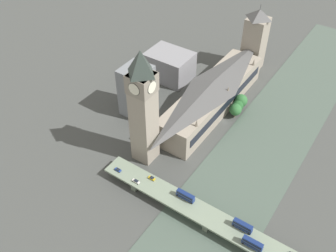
{
  "coord_description": "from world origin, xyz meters",
  "views": [
    {
      "loc": [
        -76.51,
        181.66,
        170.83
      ],
      "look_at": [
        19.46,
        40.92,
        17.26
      ],
      "focal_mm": 40.0,
      "sensor_mm": 36.0,
      "label": 1
    }
  ],
  "objects_px": {
    "car_southbound_lead": "(136,181)",
    "double_decker_bus_rear": "(185,196)",
    "car_northbound_lead": "(118,170)",
    "road_bridge": "(210,218)",
    "clock_tower": "(143,105)",
    "parliament_hall": "(213,95)",
    "double_decker_bus_lead": "(253,243)",
    "car_southbound_mid": "(152,178)",
    "victoria_tower": "(255,40)",
    "double_decker_bus_mid": "(243,226)"
  },
  "relations": [
    {
      "from": "car_southbound_lead",
      "to": "double_decker_bus_lead",
      "type": "bearing_deg",
      "value": 180.0
    },
    {
      "from": "road_bridge",
      "to": "double_decker_bus_rear",
      "type": "height_order",
      "value": "double_decker_bus_rear"
    },
    {
      "from": "victoria_tower",
      "to": "car_southbound_lead",
      "type": "bearing_deg",
      "value": 90.21
    },
    {
      "from": "parliament_hall",
      "to": "victoria_tower",
      "type": "bearing_deg",
      "value": -89.95
    },
    {
      "from": "double_decker_bus_mid",
      "to": "car_southbound_lead",
      "type": "distance_m",
      "value": 62.95
    },
    {
      "from": "double_decker_bus_lead",
      "to": "car_southbound_mid",
      "type": "height_order",
      "value": "double_decker_bus_lead"
    },
    {
      "from": "victoria_tower",
      "to": "clock_tower",
      "type": "bearing_deg",
      "value": 85.2
    },
    {
      "from": "double_decker_bus_lead",
      "to": "victoria_tower",
      "type": "bearing_deg",
      "value": -65.06
    },
    {
      "from": "road_bridge",
      "to": "double_decker_bus_mid",
      "type": "xyz_separation_m",
      "value": [
        -16.49,
        -2.97,
        3.83
      ]
    },
    {
      "from": "parliament_hall",
      "to": "road_bridge",
      "type": "height_order",
      "value": "parliament_hall"
    },
    {
      "from": "parliament_hall",
      "to": "clock_tower",
      "type": "distance_m",
      "value": 70.92
    },
    {
      "from": "clock_tower",
      "to": "road_bridge",
      "type": "height_order",
      "value": "clock_tower"
    },
    {
      "from": "double_decker_bus_rear",
      "to": "car_southbound_mid",
      "type": "xyz_separation_m",
      "value": [
        23.06,
        -0.83,
        -1.84
      ]
    },
    {
      "from": "car_southbound_mid",
      "to": "car_southbound_lead",
      "type": "bearing_deg",
      "value": 48.8
    },
    {
      "from": "car_northbound_lead",
      "to": "parliament_hall",
      "type": "bearing_deg",
      "value": -98.74
    },
    {
      "from": "clock_tower",
      "to": "car_northbound_lead",
      "type": "relative_size",
      "value": 18.59
    },
    {
      "from": "parliament_hall",
      "to": "car_southbound_mid",
      "type": "distance_m",
      "value": 81.68
    },
    {
      "from": "victoria_tower",
      "to": "double_decker_bus_rear",
      "type": "relative_size",
      "value": 5.06
    },
    {
      "from": "victoria_tower",
      "to": "double_decker_bus_rear",
      "type": "xyz_separation_m",
      "value": [
        -29.62,
        147.59,
        -16.18
      ]
    },
    {
      "from": "road_bridge",
      "to": "car_southbound_mid",
      "type": "bearing_deg",
      "value": -4.91
    },
    {
      "from": "car_southbound_lead",
      "to": "double_decker_bus_rear",
      "type": "bearing_deg",
      "value": -168.31
    },
    {
      "from": "clock_tower",
      "to": "double_decker_bus_mid",
      "type": "distance_m",
      "value": 82.51
    },
    {
      "from": "car_southbound_mid",
      "to": "victoria_tower",
      "type": "bearing_deg",
      "value": -87.44
    },
    {
      "from": "victoria_tower",
      "to": "double_decker_bus_lead",
      "type": "distance_m",
      "value": 170.15
    },
    {
      "from": "double_decker_bus_mid",
      "to": "car_southbound_lead",
      "type": "height_order",
      "value": "double_decker_bus_mid"
    },
    {
      "from": "car_northbound_lead",
      "to": "car_southbound_mid",
      "type": "xyz_separation_m",
      "value": [
        -19.91,
        -5.97,
        0.02
      ]
    },
    {
      "from": "car_northbound_lead",
      "to": "road_bridge",
      "type": "bearing_deg",
      "value": -177.59
    },
    {
      "from": "double_decker_bus_lead",
      "to": "double_decker_bus_mid",
      "type": "height_order",
      "value": "double_decker_bus_lead"
    },
    {
      "from": "victoria_tower",
      "to": "double_decker_bus_lead",
      "type": "bearing_deg",
      "value": 114.94
    },
    {
      "from": "double_decker_bus_lead",
      "to": "car_southbound_mid",
      "type": "bearing_deg",
      "value": -6.02
    },
    {
      "from": "car_northbound_lead",
      "to": "car_southbound_mid",
      "type": "distance_m",
      "value": 20.79
    },
    {
      "from": "clock_tower",
      "to": "car_southbound_lead",
      "type": "distance_m",
      "value": 42.96
    },
    {
      "from": "double_decker_bus_rear",
      "to": "car_southbound_lead",
      "type": "distance_m",
      "value": 29.72
    },
    {
      "from": "car_northbound_lead",
      "to": "double_decker_bus_mid",
      "type": "bearing_deg",
      "value": -175.89
    },
    {
      "from": "clock_tower",
      "to": "double_decker_bus_rear",
      "type": "xyz_separation_m",
      "value": [
        -40.49,
        18.15,
        -31.81
      ]
    },
    {
      "from": "double_decker_bus_lead",
      "to": "car_northbound_lead",
      "type": "height_order",
      "value": "double_decker_bus_lead"
    },
    {
      "from": "car_southbound_mid",
      "to": "car_northbound_lead",
      "type": "bearing_deg",
      "value": 16.7
    },
    {
      "from": "clock_tower",
      "to": "road_bridge",
      "type": "bearing_deg",
      "value": 160.15
    },
    {
      "from": "double_decker_bus_rear",
      "to": "car_southbound_mid",
      "type": "bearing_deg",
      "value": -2.05
    },
    {
      "from": "parliament_hall",
      "to": "double_decker_bus_rear",
      "type": "distance_m",
      "value": 87.31
    },
    {
      "from": "parliament_hall",
      "to": "double_decker_bus_rear",
      "type": "relative_size",
      "value": 10.04
    },
    {
      "from": "parliament_hall",
      "to": "car_southbound_mid",
      "type": "bearing_deg",
      "value": 94.57
    },
    {
      "from": "parliament_hall",
      "to": "clock_tower",
      "type": "xyz_separation_m",
      "value": [
        10.92,
        63.95,
        28.65
      ]
    },
    {
      "from": "clock_tower",
      "to": "double_decker_bus_mid",
      "type": "relative_size",
      "value": 7.27
    },
    {
      "from": "car_northbound_lead",
      "to": "double_decker_bus_rear",
      "type": "bearing_deg",
      "value": -173.17
    },
    {
      "from": "parliament_hall",
      "to": "car_southbound_mid",
      "type": "relative_size",
      "value": 25.9
    },
    {
      "from": "car_southbound_mid",
      "to": "road_bridge",
      "type": "bearing_deg",
      "value": 175.09
    },
    {
      "from": "parliament_hall",
      "to": "double_decker_bus_mid",
      "type": "bearing_deg",
      "value": 127.67
    },
    {
      "from": "car_southbound_lead",
      "to": "car_southbound_mid",
      "type": "distance_m",
      "value": 9.09
    },
    {
      "from": "double_decker_bus_lead",
      "to": "car_southbound_lead",
      "type": "height_order",
      "value": "double_decker_bus_lead"
    }
  ]
}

